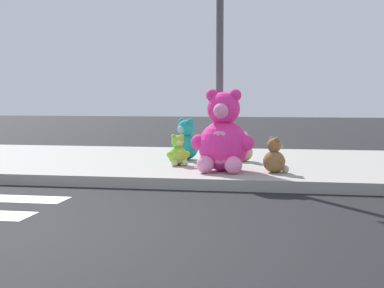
{
  "coord_description": "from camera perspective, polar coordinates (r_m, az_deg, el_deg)",
  "views": [
    {
      "loc": [
        2.04,
        -4.02,
        1.2
      ],
      "look_at": [
        0.71,
        3.6,
        0.55
      ],
      "focal_mm": 52.21,
      "sensor_mm": 36.0,
      "label": 1
    }
  ],
  "objects": [
    {
      "name": "plush_teal",
      "position": [
        9.37,
        -0.72,
        0.09
      ],
      "size": [
        0.48,
        0.5,
        0.7
      ],
      "color": "teal",
      "rests_on": "sidewalk"
    },
    {
      "name": "sidewalk",
      "position": [
        9.51,
        -2.59,
        -2.0
      ],
      "size": [
        28.0,
        4.4,
        0.15
      ],
      "primitive_type": "cube",
      "color": "#9E9B93",
      "rests_on": "ground_plane"
    },
    {
      "name": "plush_lime",
      "position": [
        8.61,
        -1.43,
        -0.91
      ],
      "size": [
        0.35,
        0.35,
        0.48
      ],
      "color": "#8CD133",
      "rests_on": "sidewalk"
    },
    {
      "name": "sign_pole",
      "position": [
        8.5,
        2.86,
        9.17
      ],
      "size": [
        0.56,
        0.11,
        3.2
      ],
      "color": "#4C4C51",
      "rests_on": "sidewalk"
    },
    {
      "name": "plush_tan",
      "position": [
        9.18,
        5.23,
        -0.56
      ],
      "size": [
        0.34,
        0.37,
        0.49
      ],
      "color": "tan",
      "rests_on": "sidewalk"
    },
    {
      "name": "plush_pink_large",
      "position": [
        7.91,
        3.18,
        0.57
      ],
      "size": [
        0.9,
        0.8,
        1.17
      ],
      "color": "#F22D93",
      "rests_on": "sidewalk"
    },
    {
      "name": "plush_brown",
      "position": [
        7.86,
        8.48,
        -1.45
      ],
      "size": [
        0.36,
        0.35,
        0.5
      ],
      "color": "olive",
      "rests_on": "sidewalk"
    },
    {
      "name": "ground_plane",
      "position": [
        4.66,
        -16.73,
        -10.32
      ],
      "size": [
        60.0,
        60.0,
        0.0
      ],
      "primitive_type": "plane",
      "color": "black"
    }
  ]
}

